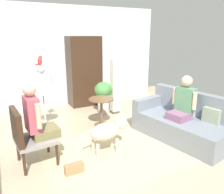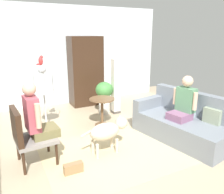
{
  "view_description": "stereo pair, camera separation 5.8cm",
  "coord_description": "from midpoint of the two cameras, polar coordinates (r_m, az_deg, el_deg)",
  "views": [
    {
      "loc": [
        -1.79,
        -3.24,
        2.03
      ],
      "look_at": [
        -0.03,
        0.13,
        0.94
      ],
      "focal_mm": 35.84,
      "sensor_mm": 36.0,
      "label": 1
    },
    {
      "loc": [
        -1.74,
        -3.26,
        2.03
      ],
      "look_at": [
        -0.03,
        0.13,
        0.94
      ],
      "focal_mm": 35.84,
      "sensor_mm": 36.0,
      "label": 2
    }
  ],
  "objects": [
    {
      "name": "ground_plane",
      "position": [
        4.22,
        0.85,
        -12.81
      ],
      "size": [
        7.49,
        7.49,
        0.0
      ],
      "primitive_type": "plane",
      "color": "tan"
    },
    {
      "name": "area_rug",
      "position": [
        4.18,
        4.43,
        -13.09
      ],
      "size": [
        3.05,
        1.8,
        0.01
      ],
      "primitive_type": "cube",
      "color": "#C6B284",
      "rests_on": "ground"
    },
    {
      "name": "handbag",
      "position": [
        3.57,
        -10.11,
        -17.51
      ],
      "size": [
        0.29,
        0.1,
        0.16
      ],
      "primitive_type": "cube",
      "color": "#99724C",
      "rests_on": "ground"
    },
    {
      "name": "potted_plant",
      "position": [
        5.74,
        -2.53,
        0.81
      ],
      "size": [
        0.45,
        0.45,
        0.84
      ],
      "color": "beige",
      "rests_on": "ground"
    },
    {
      "name": "dog",
      "position": [
        3.9,
        -1.53,
        -8.65
      ],
      "size": [
        0.88,
        0.33,
        0.63
      ],
      "color": "beige",
      "rests_on": "ground"
    },
    {
      "name": "person_on_couch",
      "position": [
        4.51,
        17.42,
        -1.14
      ],
      "size": [
        0.5,
        0.52,
        0.84
      ],
      "color": "#835676"
    },
    {
      "name": "round_end_table",
      "position": [
        5.0,
        -3.05,
        -2.78
      ],
      "size": [
        0.56,
        0.56,
        0.64
      ],
      "color": "brown",
      "rests_on": "ground"
    },
    {
      "name": "column_lamp",
      "position": [
        5.75,
        0.4,
        2.58
      ],
      "size": [
        0.2,
        0.2,
        1.41
      ],
      "color": "#4C4742",
      "rests_on": "ground"
    },
    {
      "name": "armoire_cabinet",
      "position": [
        6.5,
        -7.35,
        6.51
      ],
      "size": [
        0.91,
        0.56,
        1.96
      ],
      "primitive_type": "cube",
      "color": "#382316",
      "rests_on": "ground"
    },
    {
      "name": "armchair",
      "position": [
        3.72,
        -21.38,
        -8.8
      ],
      "size": [
        0.64,
        0.63,
        0.95
      ],
      "color": "#382316",
      "rests_on": "ground"
    },
    {
      "name": "back_wall",
      "position": [
        6.7,
        -12.35,
        10.16
      ],
      "size": [
        5.95,
        0.12,
        2.79
      ],
      "primitive_type": "cube",
      "color": "silver",
      "rests_on": "ground"
    },
    {
      "name": "person_on_armchair",
      "position": [
        3.66,
        -19.28,
        -4.72
      ],
      "size": [
        0.5,
        0.54,
        0.9
      ],
      "color": "olive"
    },
    {
      "name": "bird_cage_stand",
      "position": [
        5.01,
        -17.46,
        0.47
      ],
      "size": [
        0.43,
        0.43,
        1.39
      ],
      "color": "silver",
      "rests_on": "ground"
    },
    {
      "name": "parrot",
      "position": [
        4.88,
        -18.28,
        8.79
      ],
      "size": [
        0.17,
        0.1,
        0.2
      ],
      "color": "red",
      "rests_on": "bird_cage_stand"
    },
    {
      "name": "couch",
      "position": [
        4.71,
        17.01,
        -6.18
      ],
      "size": [
        1.22,
        2.01,
        0.91
      ],
      "color": "slate",
      "rests_on": "ground"
    }
  ]
}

